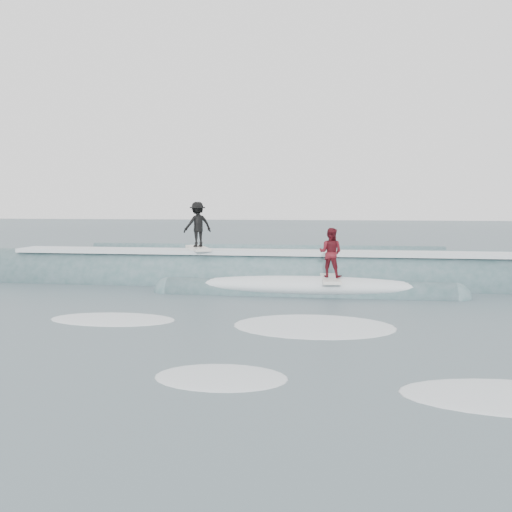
# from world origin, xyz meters

# --- Properties ---
(ground) EXTENTS (160.00, 160.00, 0.00)m
(ground) POSITION_xyz_m (0.00, 0.00, 0.00)
(ground) COLOR #394A54
(ground) RESTS_ON ground
(breaking_wave) EXTENTS (21.98, 3.92, 2.28)m
(breaking_wave) POSITION_xyz_m (0.22, 6.70, 0.04)
(breaking_wave) COLOR #355759
(breaking_wave) RESTS_ON ground
(surfer_black) EXTENTS (1.36, 2.04, 1.72)m
(surfer_black) POSITION_xyz_m (-2.27, 6.98, 2.04)
(surfer_black) COLOR silver
(surfer_black) RESTS_ON ground
(surfer_red) EXTENTS (0.88, 2.04, 1.64)m
(surfer_red) POSITION_xyz_m (2.52, 4.78, 1.24)
(surfer_red) COLOR silver
(surfer_red) RESTS_ON ground
(whitewater) EXTENTS (11.15, 6.89, 0.10)m
(whitewater) POSITION_xyz_m (2.09, -1.49, 0.00)
(whitewater) COLOR silver
(whitewater) RESTS_ON ground
(far_swells) EXTENTS (42.94, 8.65, 0.80)m
(far_swells) POSITION_xyz_m (-1.18, 17.65, 0.00)
(far_swells) COLOR #355759
(far_swells) RESTS_ON ground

